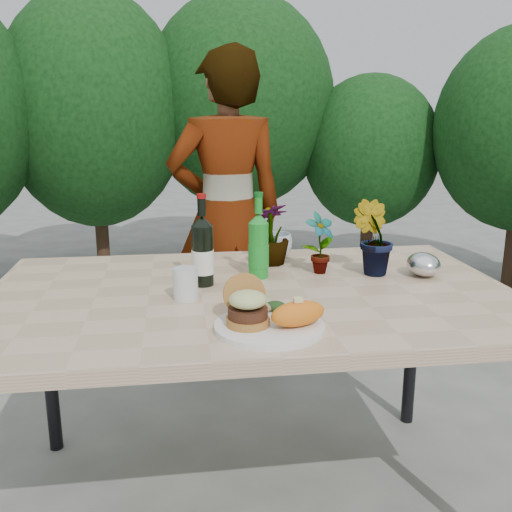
{
  "coord_description": "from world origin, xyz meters",
  "views": [
    {
      "loc": [
        -0.22,
        -1.65,
        1.29
      ],
      "look_at": [
        0.0,
        -0.08,
        0.88
      ],
      "focal_mm": 40.0,
      "sensor_mm": 36.0,
      "label": 1
    }
  ],
  "objects": [
    {
      "name": "ground",
      "position": [
        0.0,
        0.0,
        0.0
      ],
      "size": [
        80.0,
        80.0,
        0.0
      ],
      "primitive_type": "plane",
      "color": "#60605C",
      "rests_on": "ground"
    },
    {
      "name": "patio_table",
      "position": [
        0.0,
        0.0,
        0.69
      ],
      "size": [
        1.6,
        1.0,
        0.75
      ],
      "color": "tan",
      "rests_on": "ground"
    },
    {
      "name": "shrub_hedge",
      "position": [
        -0.0,
        1.7,
        1.17
      ],
      "size": [
        6.95,
        5.17,
        2.18
      ],
      "color": "#382316",
      "rests_on": "ground"
    },
    {
      "name": "dinner_plate",
      "position": [
        0.0,
        -0.32,
        0.76
      ],
      "size": [
        0.28,
        0.28,
        0.01
      ],
      "primitive_type": "cylinder",
      "color": "white",
      "rests_on": "patio_table"
    },
    {
      "name": "burger_stack",
      "position": [
        -0.05,
        -0.3,
        0.81
      ],
      "size": [
        0.11,
        0.16,
        0.11
      ],
      "color": "#B7722D",
      "rests_on": "dinner_plate"
    },
    {
      "name": "sweet_potato",
      "position": [
        0.07,
        -0.34,
        0.8
      ],
      "size": [
        0.17,
        0.12,
        0.06
      ],
      "primitive_type": "ellipsoid",
      "rotation": [
        0.0,
        0.0,
        0.35
      ],
      "color": "orange",
      "rests_on": "dinner_plate"
    },
    {
      "name": "grilled_veg",
      "position": [
        0.02,
        -0.23,
        0.78
      ],
      "size": [
        0.08,
        0.05,
        0.03
      ],
      "color": "olive",
      "rests_on": "dinner_plate"
    },
    {
      "name": "wine_bottle",
      "position": [
        -0.15,
        0.08,
        0.86
      ],
      "size": [
        0.07,
        0.07,
        0.29
      ],
      "rotation": [
        0.0,
        0.0,
        0.18
      ],
      "color": "black",
      "rests_on": "patio_table"
    },
    {
      "name": "sparkling_water",
      "position": [
        0.04,
        0.14,
        0.85
      ],
      "size": [
        0.07,
        0.07,
        0.28
      ],
      "rotation": [
        0.0,
        0.0,
        -0.19
      ],
      "color": "#188924",
      "rests_on": "patio_table"
    },
    {
      "name": "plastic_cup",
      "position": [
        -0.2,
        -0.05,
        0.8
      ],
      "size": [
        0.07,
        0.07,
        0.09
      ],
      "primitive_type": "cylinder",
      "color": "silver",
      "rests_on": "patio_table"
    },
    {
      "name": "seedling_left",
      "position": [
        0.25,
        0.16,
        0.85
      ],
      "size": [
        0.13,
        0.11,
        0.21
      ],
      "primitive_type": "imported",
      "rotation": [
        0.0,
        0.0,
        0.44
      ],
      "color": "#24521C",
      "rests_on": "patio_table"
    },
    {
      "name": "seedling_mid",
      "position": [
        0.42,
        0.13,
        0.87
      ],
      "size": [
        0.17,
        0.17,
        0.25
      ],
      "primitive_type": "imported",
      "rotation": [
        0.0,
        0.0,
        2.44
      ],
      "color": "#215F20",
      "rests_on": "patio_table"
    },
    {
      "name": "seedling_right",
      "position": [
        0.11,
        0.3,
        0.86
      ],
      "size": [
        0.17,
        0.17,
        0.22
      ],
      "primitive_type": "imported",
      "rotation": [
        0.0,
        0.0,
        3.67
      ],
      "color": "#26501B",
      "rests_on": "patio_table"
    },
    {
      "name": "blue_bowl",
      "position": [
        0.14,
        0.37,
        0.8
      ],
      "size": [
        0.14,
        0.14,
        0.09
      ],
      "primitive_type": "imported",
      "rotation": [
        0.0,
        0.0,
        0.24
      ],
      "color": "silver",
      "rests_on": "patio_table"
    },
    {
      "name": "foil_packet_right",
      "position": [
        0.59,
        0.08,
        0.79
      ],
      "size": [
        0.11,
        0.13,
        0.08
      ],
      "primitive_type": "ellipsoid",
      "rotation": [
        0.0,
        0.0,
        1.54
      ],
      "color": "silver",
      "rests_on": "patio_table"
    },
    {
      "name": "person",
      "position": [
        0.02,
        1.08,
        0.79
      ],
      "size": [
        0.62,
        0.44,
        1.57
      ],
      "primitive_type": "imported",
      "rotation": [
        0.0,
        0.0,
        3.27
      ],
      "color": "#8F5A47",
      "rests_on": "ground"
    }
  ]
}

